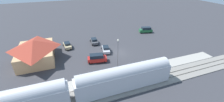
{
  "coord_description": "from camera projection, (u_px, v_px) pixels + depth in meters",
  "views": [
    {
      "loc": [
        -34.48,
        14.99,
        20.73
      ],
      "look_at": [
        0.03,
        2.23,
        1.0
      ],
      "focal_mm": 23.54,
      "sensor_mm": 36.0,
      "label": 1
    }
  ],
  "objects": [
    {
      "name": "light_pole_near_platform",
      "position": [
        118.0,
        51.0,
        33.56
      ],
      "size": [
        0.44,
        0.44,
        7.76
      ],
      "color": "#515156",
      "rests_on": "ground"
    },
    {
      "name": "suv_green",
      "position": [
        146.0,
        30.0,
        56.81
      ],
      "size": [
        3.0,
        5.21,
        2.22
      ],
      "color": "#236638",
      "rests_on": "ground"
    },
    {
      "name": "sedan_silver",
      "position": [
        106.0,
        49.0,
        43.07
      ],
      "size": [
        4.75,
        2.85,
        1.74
      ],
      "color": "silver",
      "rests_on": "ground"
    },
    {
      "name": "pedestrian_on_platform",
      "position": [
        136.0,
        66.0,
        34.55
      ],
      "size": [
        0.36,
        0.36,
        1.71
      ],
      "color": "#333338",
      "rests_on": "platform"
    },
    {
      "name": "station_building",
      "position": [
        35.0,
        50.0,
        38.08
      ],
      "size": [
        12.5,
        9.3,
        5.66
      ],
      "color": "tan",
      "rests_on": "ground"
    },
    {
      "name": "railway_track",
      "position": [
        145.0,
        82.0,
        31.27
      ],
      "size": [
        4.8,
        70.0,
        0.3
      ],
      "color": "gray",
      "rests_on": "ground"
    },
    {
      "name": "sedan_tan",
      "position": [
        67.0,
        45.0,
        45.48
      ],
      "size": [
        4.68,
        2.65,
        1.74
      ],
      "color": "#C6B284",
      "rests_on": "ground"
    },
    {
      "name": "sedan_charcoal",
      "position": [
        94.0,
        41.0,
        48.22
      ],
      "size": [
        4.57,
        2.42,
        1.74
      ],
      "color": "#47494F",
      "rests_on": "ground"
    },
    {
      "name": "platform",
      "position": [
        136.0,
        71.0,
        34.55
      ],
      "size": [
        3.2,
        46.0,
        0.3
      ],
      "color": "#A8A399",
      "rests_on": "ground"
    },
    {
      "name": "suv_red",
      "position": [
        97.0,
        58.0,
        38.01
      ],
      "size": [
        2.8,
        5.17,
        2.22
      ],
      "color": "red",
      "rests_on": "ground"
    },
    {
      "name": "pedestrian_waiting_far",
      "position": [
        129.0,
        69.0,
        33.37
      ],
      "size": [
        0.36,
        0.36,
        1.71
      ],
      "color": "brown",
      "rests_on": "platform"
    },
    {
      "name": "ground_plane",
      "position": [
        119.0,
        53.0,
        42.88
      ],
      "size": [
        200.0,
        200.0,
        0.0
      ],
      "primitive_type": "plane",
      "color": "#38383D"
    }
  ]
}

